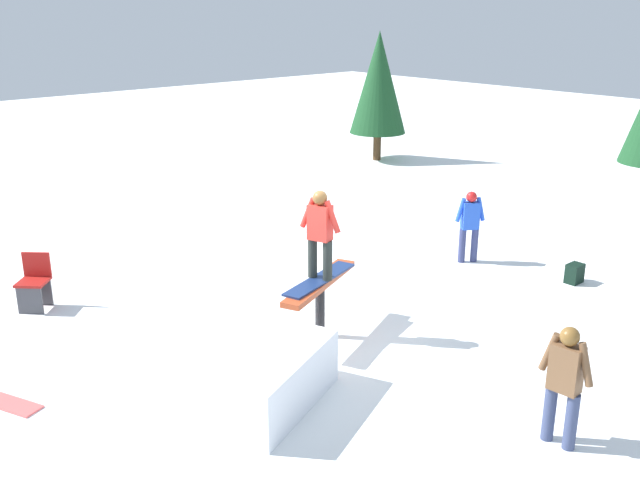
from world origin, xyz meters
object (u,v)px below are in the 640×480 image
at_px(folding_chair, 35,283).
at_px(rail_feature, 320,290).
at_px(bystander_brown, 565,380).
at_px(main_rider_on_rail, 320,238).
at_px(bystander_blue, 470,223).
at_px(backpack_on_snow, 574,273).
at_px(pine_tree_near, 379,83).

bearing_deg(folding_chair, rail_feature, -9.71).
bearing_deg(bystander_brown, main_rider_on_rail, -0.85).
bearing_deg(main_rider_on_rail, bystander_blue, -9.91).
bearing_deg(main_rider_on_rail, backpack_on_snow, -33.27).
bearing_deg(folding_chair, pine_tree_near, 63.95).
distance_m(rail_feature, main_rider_on_rail, 0.78).
height_order(bystander_blue, pine_tree_near, pine_tree_near).
xyz_separation_m(folding_chair, backpack_on_snow, (7.32, -5.12, -0.24)).
bearing_deg(bystander_brown, rail_feature, -0.85).
distance_m(backpack_on_snow, pine_tree_near, 10.75).
distance_m(main_rider_on_rail, folding_chair, 4.71).
distance_m(bystander_blue, folding_chair, 7.55).
xyz_separation_m(rail_feature, pine_tree_near, (9.50, 7.96, 1.62)).
height_order(main_rider_on_rail, bystander_blue, main_rider_on_rail).
height_order(main_rider_on_rail, bystander_brown, main_rider_on_rail).
xyz_separation_m(main_rider_on_rail, bystander_brown, (0.16, -3.72, -0.71)).
relative_size(rail_feature, main_rider_on_rail, 1.19).
height_order(bystander_blue, folding_chair, bystander_blue).
bearing_deg(bystander_blue, bystander_brown, -100.67).
distance_m(main_rider_on_rail, backpack_on_snow, 5.03).
xyz_separation_m(rail_feature, bystander_blue, (4.14, 0.49, 0.05)).
relative_size(bystander_blue, folding_chair, 1.53).
height_order(rail_feature, folding_chair, folding_chair).
xyz_separation_m(bystander_blue, pine_tree_near, (5.36, 7.47, 1.58)).
xyz_separation_m(rail_feature, main_rider_on_rail, (0.00, 0.00, 0.78)).
xyz_separation_m(main_rider_on_rail, pine_tree_near, (9.50, 7.96, 0.84)).
relative_size(bystander_blue, pine_tree_near, 0.35).
bearing_deg(pine_tree_near, rail_feature, -140.05).
distance_m(bystander_blue, backpack_on_snow, 2.03).
xyz_separation_m(main_rider_on_rail, folding_chair, (-2.66, 3.74, -1.08)).
relative_size(bystander_brown, pine_tree_near, 0.36).
height_order(folding_chair, pine_tree_near, pine_tree_near).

